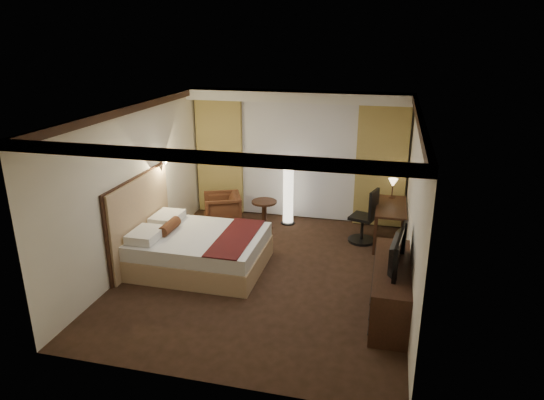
% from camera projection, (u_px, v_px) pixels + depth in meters
% --- Properties ---
extents(floor, '(4.50, 5.50, 0.01)m').
position_uv_depth(floor, '(266.00, 273.00, 8.06)').
color(floor, black).
rests_on(floor, ground).
extents(ceiling, '(4.50, 5.50, 0.01)m').
position_uv_depth(ceiling, '(266.00, 110.00, 7.18)').
color(ceiling, white).
rests_on(ceiling, back_wall).
extents(back_wall, '(4.50, 0.02, 2.70)m').
position_uv_depth(back_wall, '(299.00, 155.00, 10.14)').
color(back_wall, beige).
rests_on(back_wall, floor).
extents(left_wall, '(0.02, 5.50, 2.70)m').
position_uv_depth(left_wall, '(136.00, 186.00, 8.13)').
color(left_wall, beige).
rests_on(left_wall, floor).
extents(right_wall, '(0.02, 5.50, 2.70)m').
position_uv_depth(right_wall, '(414.00, 208.00, 7.11)').
color(right_wall, beige).
rests_on(right_wall, floor).
extents(crown_molding, '(4.50, 5.50, 0.12)m').
position_uv_depth(crown_molding, '(266.00, 114.00, 7.20)').
color(crown_molding, black).
rests_on(crown_molding, ceiling).
extents(soffit, '(4.50, 0.50, 0.20)m').
position_uv_depth(soffit, '(298.00, 96.00, 9.51)').
color(soffit, white).
rests_on(soffit, ceiling).
extents(curtain_sheer, '(2.48, 0.04, 2.45)m').
position_uv_depth(curtain_sheer, '(298.00, 161.00, 10.10)').
color(curtain_sheer, silver).
rests_on(curtain_sheer, back_wall).
extents(curtain_left_drape, '(1.00, 0.14, 2.45)m').
position_uv_depth(curtain_left_drape, '(220.00, 157.00, 10.43)').
color(curtain_left_drape, tan).
rests_on(curtain_left_drape, back_wall).
extents(curtain_right_drape, '(1.00, 0.14, 2.45)m').
position_uv_depth(curtain_right_drape, '(381.00, 167.00, 9.66)').
color(curtain_right_drape, tan).
rests_on(curtain_right_drape, back_wall).
extents(wall_sconce, '(0.24, 0.24, 0.24)m').
position_uv_depth(wall_sconce, '(164.00, 160.00, 8.71)').
color(wall_sconce, white).
rests_on(wall_sconce, left_wall).
extents(bed, '(2.12, 1.65, 0.62)m').
position_uv_depth(bed, '(200.00, 250.00, 8.17)').
color(bed, white).
rests_on(bed, floor).
extents(headboard, '(0.12, 1.95, 1.50)m').
position_uv_depth(headboard, '(141.00, 220.00, 8.26)').
color(headboard, tan).
rests_on(headboard, floor).
extents(armchair, '(0.90, 0.92, 0.74)m').
position_uv_depth(armchair, '(222.00, 208.00, 9.95)').
color(armchair, '#513018').
rests_on(armchair, floor).
extents(side_table, '(0.51, 0.51, 0.56)m').
position_uv_depth(side_table, '(264.00, 214.00, 9.88)').
color(side_table, black).
rests_on(side_table, floor).
extents(floor_lamp, '(0.28, 0.28, 1.34)m').
position_uv_depth(floor_lamp, '(288.00, 193.00, 9.94)').
color(floor_lamp, white).
rests_on(floor_lamp, floor).
extents(desk, '(0.55, 1.27, 0.75)m').
position_uv_depth(desk, '(390.00, 225.00, 9.09)').
color(desk, black).
rests_on(desk, floor).
extents(desk_lamp, '(0.18, 0.18, 0.34)m').
position_uv_depth(desk_lamp, '(392.00, 189.00, 9.36)').
color(desk_lamp, '#FFD899').
rests_on(desk_lamp, desk).
extents(office_chair, '(0.65, 0.65, 1.07)m').
position_uv_depth(office_chair, '(363.00, 215.00, 9.11)').
color(office_chair, black).
rests_on(office_chair, floor).
extents(dresser, '(0.50, 1.88, 0.73)m').
position_uv_depth(dresser, '(391.00, 288.00, 6.84)').
color(dresser, black).
rests_on(dresser, floor).
extents(television, '(0.75, 1.14, 0.14)m').
position_uv_depth(television, '(392.00, 245.00, 6.62)').
color(television, black).
rests_on(television, dresser).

